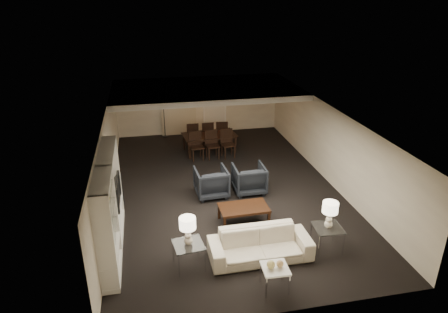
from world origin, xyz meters
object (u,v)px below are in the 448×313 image
dining_table (210,143)px  chair_fr (222,133)px  armchair_right (249,179)px  table_lamp_right (329,215)px  side_table_left (189,255)px  coffee_table (244,214)px  vase_amber (106,198)px  armchair_left (211,182)px  floor_speaker (120,189)px  chair_nl (197,146)px  sofa (260,245)px  side_table_right (327,238)px  table_lamp_left (188,231)px  pendant_light (213,102)px  chair_nm (213,145)px  marble_table (275,278)px  chair_fm (207,134)px  chair_fl (192,135)px  chair_nr (228,144)px  vase_blue (108,229)px  floor_lamp (164,118)px  television (113,192)px

dining_table → chair_fr: (0.60, 0.65, 0.17)m
armchair_right → table_lamp_right: (1.10, -3.30, 0.51)m
armchair_right → side_table_left: bearing=55.2°
coffee_table → vase_amber: (-3.43, -0.95, 1.40)m
armchair_left → floor_speaker: (-2.72, -0.03, 0.07)m
coffee_table → chair_nl: (-0.65, 4.57, 0.29)m
floor_speaker → chair_fr: 5.71m
coffee_table → sofa: bearing=-90.0°
coffee_table → side_table_right: bearing=-43.3°
table_lamp_left → pendant_light: bearing=75.3°
floor_speaker → chair_nm: 4.37m
chair_fr → marble_table: bearing=92.3°
chair_fm → chair_fl: bearing=-2.1°
chair_fm → chair_nl: bearing=63.1°
chair_nr → chair_fm: same height
chair_fr → chair_nr: bearing=96.0°
side_table_right → chair_nm: size_ratio=0.63×
coffee_table → table_lamp_left: (-1.70, -1.60, 0.73)m
side_table_left → table_lamp_right: table_lamp_right is taller
pendant_light → side_table_left: (-1.88, -7.20, -1.61)m
table_lamp_left → floor_speaker: table_lamp_left is taller
vase_blue → chair_fm: size_ratio=0.16×
side_table_left → coffee_table: bearing=43.3°
table_lamp_right → chair_fl: (-2.35, 7.47, -0.43)m
marble_table → armchair_left: bearing=97.8°
sofa → marble_table: size_ratio=4.37×
pendant_light → coffee_table: 5.85m
chair_fl → table_lamp_right: bearing=107.3°
coffee_table → chair_fr: (0.55, 5.87, 0.29)m
vase_blue → chair_nm: (3.38, 5.99, -0.62)m
pendant_light → side_table_left: pendant_light is taller
floor_speaker → floor_lamp: 5.88m
table_lamp_right → sofa: bearing=180.0°
coffee_table → table_lamp_right: table_lamp_right is taller
pendant_light → marble_table: size_ratio=0.94×
coffee_table → floor_lamp: size_ratio=0.80×
chair_nr → vase_blue: bearing=-130.7°
marble_table → chair_fr: bearing=86.3°
coffee_table → dining_table: (-0.05, 5.22, 0.12)m
armchair_left → chair_fl: chair_fl is taller
armchair_left → television: 3.15m
sofa → chair_fm: (-0.05, 7.47, 0.18)m
floor_lamp → chair_fl: bearing=-55.0°
armchair_right → chair_fm: size_ratio=0.93×
vase_blue → chair_nr: bearing=56.4°
armchair_left → armchair_right: size_ratio=1.00×
chair_fm → chair_fr: size_ratio=1.00×
side_table_left → television: 2.74m
table_lamp_left → floor_speaker: size_ratio=0.66×
table_lamp_right → floor_lamp: bearing=110.7°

